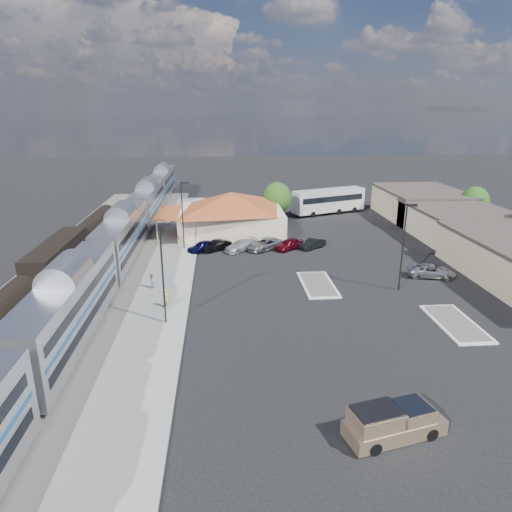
{
  "coord_description": "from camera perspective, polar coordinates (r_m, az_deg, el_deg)",
  "views": [
    {
      "loc": [
        -6.01,
        -42.24,
        17.75
      ],
      "look_at": [
        -2.41,
        3.88,
        2.8
      ],
      "focal_mm": 32.0,
      "sensor_mm": 36.0,
      "label": 1
    }
  ],
  "objects": [
    {
      "name": "parked_car_f",
      "position": [
        61.16,
        7.08,
        1.56
      ],
      "size": [
        4.08,
        3.64,
        1.34
      ],
      "primitive_type": "imported",
      "rotation": [
        0.0,
        0.0,
        -0.9
      ],
      "color": "black",
      "rests_on": "ground"
    },
    {
      "name": "station_depot",
      "position": [
        67.84,
        -3.15,
        5.44
      ],
      "size": [
        18.35,
        12.24,
        6.2
      ],
      "color": "beige",
      "rests_on": "ground"
    },
    {
      "name": "person_b",
      "position": [
        47.96,
        -12.94,
        -3.0
      ],
      "size": [
        0.78,
        0.91,
        1.64
      ],
      "primitive_type": "imported",
      "rotation": [
        0.0,
        0.0,
        -1.79
      ],
      "color": "beige",
      "rests_on": "platform"
    },
    {
      "name": "parked_car_b",
      "position": [
        59.96,
        -5.0,
        1.32
      ],
      "size": [
        4.29,
        3.64,
        1.39
      ],
      "primitive_type": "imported",
      "rotation": [
        0.0,
        0.0,
        -0.95
      ],
      "color": "black",
      "rests_on": "ground"
    },
    {
      "name": "freight_cars",
      "position": [
        54.51,
        -23.52,
        -0.5
      ],
      "size": [
        2.8,
        46.0,
        4.0
      ],
      "color": "black",
      "rests_on": "ground"
    },
    {
      "name": "railbed",
      "position": [
        55.33,
        -19.94,
        -1.85
      ],
      "size": [
        16.0,
        100.0,
        0.12
      ],
      "primitive_type": "cube",
      "color": "#4C4944",
      "rests_on": "ground"
    },
    {
      "name": "suv",
      "position": [
        53.88,
        21.06,
        -1.78
      ],
      "size": [
        5.48,
        3.48,
        1.41
      ],
      "primitive_type": "imported",
      "rotation": [
        0.0,
        0.0,
        1.33
      ],
      "color": "#A4A7AC",
      "rests_on": "ground"
    },
    {
      "name": "person_a",
      "position": [
        43.14,
        -11.15,
        -5.17
      ],
      "size": [
        0.67,
        0.78,
        1.81
      ],
      "primitive_type": "imported",
      "rotation": [
        0.0,
        0.0,
        2.0
      ],
      "color": "#BFCC3F",
      "rests_on": "platform"
    },
    {
      "name": "parked_car_c",
      "position": [
        59.72,
        -1.93,
        1.31
      ],
      "size": [
        4.91,
        4.71,
        1.41
      ],
      "primitive_type": "imported",
      "rotation": [
        0.0,
        0.0,
        -0.83
      ],
      "color": "silver",
      "rests_on": "ground"
    },
    {
      "name": "parked_car_d",
      "position": [
        60.21,
        1.1,
        1.5
      ],
      "size": [
        5.71,
        5.25,
        1.48
      ],
      "primitive_type": "imported",
      "rotation": [
        0.0,
        0.0,
        -0.9
      ],
      "color": "gray",
      "rests_on": "ground"
    },
    {
      "name": "lamp_plat_n",
      "position": [
        59.74,
        -9.11,
        5.69
      ],
      "size": [
        1.08,
        0.25,
        9.0
      ],
      "color": "black",
      "rests_on": "ground"
    },
    {
      "name": "passenger_train",
      "position": [
        57.86,
        -16.28,
        2.27
      ],
      "size": [
        3.0,
        104.0,
        5.55
      ],
      "color": "silver",
      "rests_on": "ground"
    },
    {
      "name": "lamp_lot",
      "position": [
        47.6,
        18.08,
        1.9
      ],
      "size": [
        1.08,
        0.25,
        9.0
      ],
      "color": "black",
      "rests_on": "ground"
    },
    {
      "name": "parked_car_a",
      "position": [
        59.71,
        -6.67,
        1.21
      ],
      "size": [
        4.39,
        3.86,
        1.43
      ],
      "primitive_type": "imported",
      "rotation": [
        0.0,
        0.0,
        -0.93
      ],
      "color": "#0B0D39",
      "rests_on": "ground"
    },
    {
      "name": "ground",
      "position": [
        46.21,
        3.36,
        -4.71
      ],
      "size": [
        280.0,
        280.0,
        0.0
      ],
      "primitive_type": "plane",
      "color": "black",
      "rests_on": "ground"
    },
    {
      "name": "pickup_truck",
      "position": [
        28.43,
        16.95,
        -19.25
      ],
      "size": [
        6.03,
        3.39,
        1.97
      ],
      "rotation": [
        0.0,
        0.0,
        1.82
      ],
      "color": "tan",
      "rests_on": "ground"
    },
    {
      "name": "tree_east_c",
      "position": [
        80.33,
        25.65,
        6.13
      ],
      "size": [
        4.41,
        4.41,
        6.21
      ],
      "color": "#382314",
      "rests_on": "ground"
    },
    {
      "name": "coach_bus",
      "position": [
        81.94,
        9.07,
        6.96
      ],
      "size": [
        13.62,
        7.66,
        4.33
      ],
      "rotation": [
        0.0,
        0.0,
        1.95
      ],
      "color": "white",
      "rests_on": "ground"
    },
    {
      "name": "traffic_island_north",
      "position": [
        43.4,
        23.69,
        -7.7
      ],
      "size": [
        3.3,
        7.5,
        0.21
      ],
      "color": "silver",
      "rests_on": "ground"
    },
    {
      "name": "tree_depot",
      "position": [
        74.08,
        2.62,
        7.21
      ],
      "size": [
        4.71,
        4.71,
        6.63
      ],
      "color": "#382314",
      "rests_on": "ground"
    },
    {
      "name": "traffic_island_south",
      "position": [
        48.67,
        7.73,
        -3.52
      ],
      "size": [
        3.3,
        7.5,
        0.21
      ],
      "color": "silver",
      "rests_on": "ground"
    },
    {
      "name": "parked_car_e",
      "position": [
        60.31,
        4.15,
        1.48
      ],
      "size": [
        4.52,
        4.02,
        1.48
      ],
      "primitive_type": "imported",
      "rotation": [
        0.0,
        0.0,
        -0.92
      ],
      "color": "maroon",
      "rests_on": "ground"
    },
    {
      "name": "lamp_plat_s",
      "position": [
        38.61,
        -11.51,
        -1.21
      ],
      "size": [
        1.08,
        0.25,
        9.0
      ],
      "color": "black",
      "rests_on": "ground"
    },
    {
      "name": "platform",
      "position": [
        51.71,
        -10.85,
        -2.39
      ],
      "size": [
        5.5,
        92.0,
        0.18
      ],
      "primitive_type": "cube",
      "color": "gray",
      "rests_on": "ground"
    },
    {
      "name": "buildings_east",
      "position": [
        67.75,
        25.85,
        2.89
      ],
      "size": [
        14.4,
        51.4,
        4.8
      ],
      "color": "#C6B28C",
      "rests_on": "ground"
    }
  ]
}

